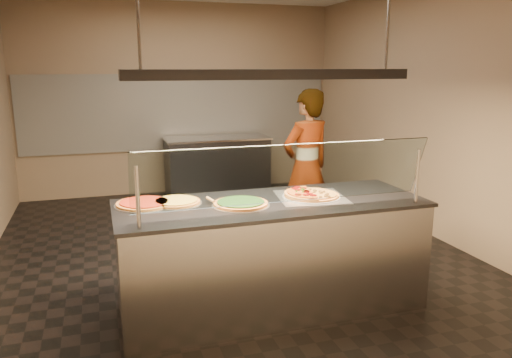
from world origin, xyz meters
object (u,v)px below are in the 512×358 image
object	(u,v)px
pizza_tomato	(144,203)
prep_table	(217,166)
sneeze_guard	(287,175)
pizza_spinach	(241,203)
serving_counter	(271,255)
perforated_tray	(311,197)
half_pizza_pepperoni	(299,194)
pizza_spatula	(217,200)
worker	(306,167)
heat_lamp_housing	(272,74)
half_pizza_sausage	(323,193)
pizza_cheese	(176,201)

from	to	relation	value
pizza_tomato	prep_table	size ratio (longest dim) A/B	0.29
sneeze_guard	pizza_spinach	distance (m)	0.50
serving_counter	perforated_tray	xyz separation A→B (m)	(0.36, 0.02, 0.47)
half_pizza_pepperoni	pizza_spatula	bearing A→B (deg)	176.19
serving_counter	sneeze_guard	size ratio (longest dim) A/B	1.10
serving_counter	worker	distance (m)	1.77
pizza_spinach	prep_table	xyz separation A→B (m)	(0.73, 3.93, -0.48)
sneeze_guard	half_pizza_pepperoni	size ratio (longest dim) A/B	4.69
perforated_tray	half_pizza_pepperoni	xyz separation A→B (m)	(-0.11, 0.00, 0.03)
pizza_spatula	heat_lamp_housing	distance (m)	1.09
perforated_tray	worker	size ratio (longest dim) A/B	0.36
sneeze_guard	worker	xyz separation A→B (m)	(0.94, 1.79, -0.34)
half_pizza_sausage	worker	xyz separation A→B (m)	(0.46, 1.43, -0.07)
perforated_tray	half_pizza_pepperoni	world-z (taller)	half_pizza_pepperoni
serving_counter	pizza_spinach	size ratio (longest dim) A/B	5.46
pizza_cheese	worker	xyz separation A→B (m)	(1.69, 1.26, -0.06)
sneeze_guard	prep_table	size ratio (longest dim) A/B	1.41
pizza_tomato	worker	xyz separation A→B (m)	(1.94, 1.24, -0.06)
sneeze_guard	pizza_spatula	world-z (taller)	sneeze_guard
pizza_cheese	heat_lamp_housing	size ratio (longest dim) A/B	0.18
pizza_spinach	pizza_spatula	world-z (taller)	pizza_spatula
prep_table	half_pizza_sausage	bearing A→B (deg)	-89.78
pizza_spinach	pizza_tomato	world-z (taller)	pizza_spinach
serving_counter	pizza_tomato	world-z (taller)	pizza_tomato
serving_counter	pizza_cheese	xyz separation A→B (m)	(-0.75, 0.18, 0.48)
pizza_spatula	heat_lamp_housing	size ratio (longest dim) A/B	0.10
prep_table	worker	bearing A→B (deg)	-78.89
prep_table	worker	xyz separation A→B (m)	(0.48, -2.44, 0.42)
serving_counter	pizza_spatula	bearing A→B (deg)	171.29
pizza_spinach	worker	world-z (taller)	worker
pizza_tomato	prep_table	bearing A→B (deg)	68.31
half_pizza_pepperoni	worker	xyz separation A→B (m)	(0.68, 1.43, -0.08)
serving_counter	heat_lamp_housing	world-z (taller)	heat_lamp_housing
perforated_tray	heat_lamp_housing	world-z (taller)	heat_lamp_housing
prep_table	worker	world-z (taller)	worker
worker	prep_table	bearing A→B (deg)	-96.52
pizza_tomato	pizza_spatula	size ratio (longest dim) A/B	2.04
pizza_spinach	pizza_spatula	size ratio (longest dim) A/B	2.02
pizza_spatula	prep_table	distance (m)	3.96
perforated_tray	prep_table	distance (m)	3.90
serving_counter	heat_lamp_housing	distance (m)	1.48
pizza_cheese	pizza_spatula	size ratio (longest dim) A/B	1.81
perforated_tray	pizza_cheese	world-z (taller)	pizza_cheese
serving_counter	pizza_spatula	size ratio (longest dim) A/B	11.04
worker	pizza_tomato	bearing A→B (deg)	14.85
half_pizza_pepperoni	half_pizza_sausage	bearing A→B (deg)	-0.81
pizza_tomato	pizza_spatula	bearing A→B (deg)	-14.28
half_pizza_pepperoni	pizza_spinach	bearing A→B (deg)	-173.60
pizza_cheese	heat_lamp_housing	xyz separation A→B (m)	(0.75, -0.18, 1.01)
prep_table	worker	distance (m)	2.52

